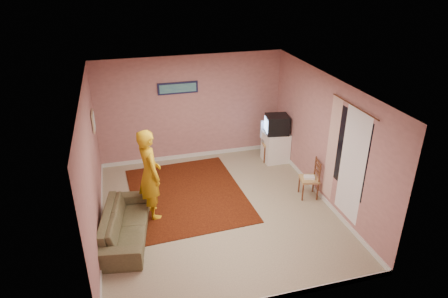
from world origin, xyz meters
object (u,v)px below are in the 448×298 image
object	(u,v)px
tv_cabinet	(276,147)
chair_a	(271,138)
chair_b	(310,175)
sofa	(125,224)
crt_tv	(277,124)
person	(150,174)

from	to	relation	value
tv_cabinet	chair_a	world-z (taller)	chair_a
chair_b	sofa	bearing A→B (deg)	-72.45
sofa	crt_tv	bearing A→B (deg)	-50.84
chair_a	chair_b	bearing A→B (deg)	-76.01
crt_tv	person	size ratio (longest dim) A/B	0.33
tv_cabinet	crt_tv	bearing A→B (deg)	170.71
chair_b	person	size ratio (longest dim) A/B	0.25
tv_cabinet	chair_b	distance (m)	1.75
crt_tv	person	bearing A→B (deg)	-144.77
chair_a	tv_cabinet	bearing A→B (deg)	-27.81
tv_cabinet	chair_a	bearing A→B (deg)	142.85
tv_cabinet	sofa	bearing A→B (deg)	-150.24
tv_cabinet	sofa	world-z (taller)	tv_cabinet
tv_cabinet	crt_tv	distance (m)	0.60
crt_tv	person	xyz separation A→B (m)	(-3.20, -1.56, -0.06)
chair_a	person	size ratio (longest dim) A/B	0.28
tv_cabinet	person	world-z (taller)	person
person	tv_cabinet	bearing A→B (deg)	-78.56
tv_cabinet	person	distance (m)	3.60
chair_a	crt_tv	bearing A→B (deg)	-29.03
crt_tv	chair_a	distance (m)	0.41
tv_cabinet	crt_tv	xyz separation A→B (m)	(-0.01, 0.00, 0.60)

